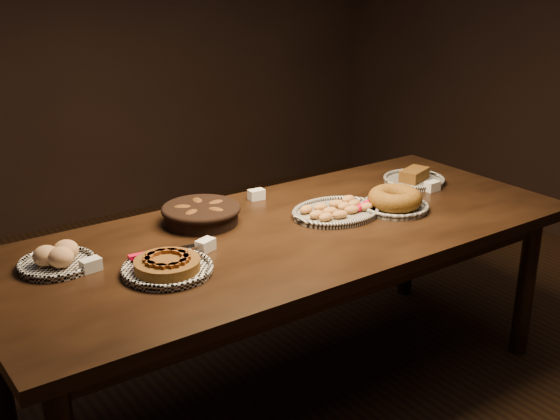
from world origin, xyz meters
TOP-DOWN VIEW (x-y plane):
  - ground at (0.00, 0.00)m, footprint 5.00×5.00m
  - buffet_table at (0.00, 0.00)m, footprint 2.40×1.00m
  - apple_tart_plate at (-0.57, -0.08)m, footprint 0.34×0.32m
  - madeleine_platter at (0.26, 0.02)m, footprint 0.39×0.32m
  - bundt_cake_plate at (0.51, -0.07)m, footprint 0.33×0.29m
  - croissant_basket at (-0.25, 0.26)m, footprint 0.32×0.32m
  - bread_roll_plate at (-0.87, 0.18)m, footprint 0.27×0.27m
  - loaf_plate at (0.85, 0.15)m, footprint 0.29×0.29m
  - tent_cards at (0.05, 0.08)m, footprint 1.69×0.51m

SIDE VIEW (x-z plane):
  - ground at x=0.00m, z-range 0.00..0.00m
  - buffet_table at x=0.00m, z-range 0.30..1.05m
  - madeleine_platter at x=0.26m, z-range 0.75..0.79m
  - loaf_plate at x=0.85m, z-range 0.74..0.80m
  - apple_tart_plate at x=-0.57m, z-range 0.74..0.80m
  - tent_cards at x=0.05m, z-range 0.75..0.79m
  - bread_roll_plate at x=-0.87m, z-range 0.74..0.82m
  - bundt_cake_plate at x=0.51m, z-range 0.74..0.83m
  - croissant_basket at x=-0.25m, z-range 0.76..0.84m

